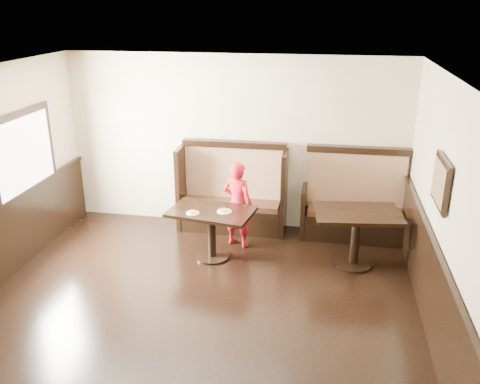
% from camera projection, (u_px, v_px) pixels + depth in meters
% --- Properties ---
extents(ground, '(7.00, 7.00, 0.00)m').
position_uv_depth(ground, '(176.00, 354.00, 5.44)').
color(ground, black).
rests_on(ground, ground).
extents(room_shell, '(7.00, 7.00, 7.00)m').
position_uv_depth(room_shell, '(154.00, 283.00, 5.52)').
color(room_shell, beige).
rests_on(room_shell, ground).
extents(booth_main, '(1.75, 0.72, 1.45)m').
position_uv_depth(booth_main, '(233.00, 198.00, 8.29)').
color(booth_main, black).
rests_on(booth_main, ground).
extents(booth_neighbor, '(1.65, 0.72, 1.45)m').
position_uv_depth(booth_neighbor, '(354.00, 208.00, 7.99)').
color(booth_neighbor, black).
rests_on(booth_neighbor, ground).
extents(table_main, '(1.28, 0.92, 0.75)m').
position_uv_depth(table_main, '(211.00, 221.00, 7.29)').
color(table_main, black).
rests_on(table_main, ground).
extents(table_neighbor, '(1.26, 0.91, 0.82)m').
position_uv_depth(table_neighbor, '(356.00, 225.00, 7.07)').
color(table_neighbor, black).
rests_on(table_neighbor, ground).
extents(child, '(0.57, 0.46, 1.34)m').
position_uv_depth(child, '(238.00, 204.00, 7.64)').
color(child, '#B31320').
rests_on(child, ground).
extents(pizza_plate_left, '(0.18, 0.18, 0.03)m').
position_uv_depth(pizza_plate_left, '(193.00, 212.00, 7.12)').
color(pizza_plate_left, white).
rests_on(pizza_plate_left, table_main).
extents(pizza_plate_right, '(0.21, 0.21, 0.04)m').
position_uv_depth(pizza_plate_right, '(224.00, 211.00, 7.17)').
color(pizza_plate_right, white).
rests_on(pizza_plate_right, table_main).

